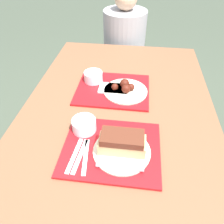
{
  "coord_description": "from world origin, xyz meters",
  "views": [
    {
      "loc": [
        0.07,
        -0.79,
        1.46
      ],
      "look_at": [
        -0.02,
        -0.04,
        0.8
      ],
      "focal_mm": 35.0,
      "sensor_mm": 36.0,
      "label": 1
    }
  ],
  "objects": [
    {
      "name": "wings_plate_far",
      "position": [
        0.02,
        0.16,
        0.79
      ],
      "size": [
        0.23,
        0.23,
        0.06
      ],
      "color": "beige",
      "rests_on": "tray_far"
    },
    {
      "name": "plastic_spoon_near",
      "position": [
        -0.14,
        -0.29,
        0.77
      ],
      "size": [
        0.03,
        0.17,
        0.0
      ],
      "color": "white",
      "rests_on": "tray_near"
    },
    {
      "name": "tray_near",
      "position": [
        0.0,
        -0.23,
        0.76
      ],
      "size": [
        0.39,
        0.32,
        0.01
      ],
      "color": "#B21419",
      "rests_on": "picnic_table"
    },
    {
      "name": "bowl_coleslaw_far",
      "position": [
        -0.16,
        0.24,
        0.8
      ],
      "size": [
        0.1,
        0.1,
        0.06
      ],
      "color": "silver",
      "rests_on": "tray_far"
    },
    {
      "name": "picnic_bench_far",
      "position": [
        0.0,
        0.98,
        0.37
      ],
      "size": [
        0.9,
        0.28,
        0.44
      ],
      "color": "brown",
      "rests_on": "ground_plane"
    },
    {
      "name": "ground_plane",
      "position": [
        0.0,
        0.0,
        0.0
      ],
      "size": [
        12.0,
        12.0,
        0.0
      ],
      "primitive_type": "plane",
      "color": "#424C3D"
    },
    {
      "name": "napkin_far",
      "position": [
        -0.05,
        0.18,
        0.77
      ],
      "size": [
        0.14,
        0.1,
        0.01
      ],
      "color": "white",
      "rests_on": "tray_far"
    },
    {
      "name": "person_seated_across",
      "position": [
        -0.05,
        0.98,
        0.71
      ],
      "size": [
        0.35,
        0.35,
        0.67
      ],
      "color": "#9E9EA3",
      "rests_on": "picnic_bench_far"
    },
    {
      "name": "tray_far",
      "position": [
        -0.05,
        0.18,
        0.76
      ],
      "size": [
        0.39,
        0.32,
        0.01
      ],
      "color": "#B21419",
      "rests_on": "picnic_table"
    },
    {
      "name": "plastic_knife_near",
      "position": [
        -0.09,
        -0.29,
        0.77
      ],
      "size": [
        0.04,
        0.17,
        0.0
      ],
      "color": "white",
      "rests_on": "tray_near"
    },
    {
      "name": "bowl_coleslaw_near",
      "position": [
        -0.13,
        -0.14,
        0.8
      ],
      "size": [
        0.1,
        0.1,
        0.06
      ],
      "color": "silver",
      "rests_on": "tray_near"
    },
    {
      "name": "brisket_sandwich_plate",
      "position": [
        0.04,
        -0.24,
        0.81
      ],
      "size": [
        0.23,
        0.23,
        0.1
      ],
      "color": "beige",
      "rests_on": "tray_near"
    },
    {
      "name": "picnic_table",
      "position": [
        0.0,
        0.0,
        0.66
      ],
      "size": [
        0.95,
        1.53,
        0.76
      ],
      "color": "brown",
      "rests_on": "ground_plane"
    },
    {
      "name": "plastic_fork_near",
      "position": [
        -0.12,
        -0.29,
        0.77
      ],
      "size": [
        0.03,
        0.17,
        0.0
      ],
      "color": "white",
      "rests_on": "tray_near"
    }
  ]
}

